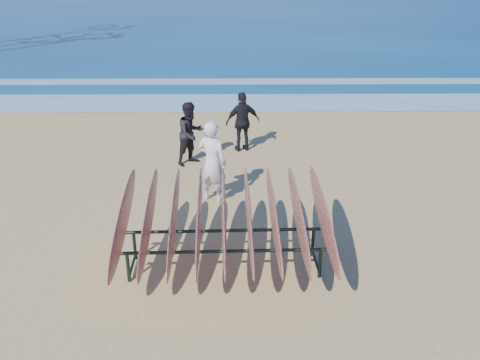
% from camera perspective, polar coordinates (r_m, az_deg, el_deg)
% --- Properties ---
extents(ground, '(120.00, 120.00, 0.00)m').
position_cam_1_polar(ground, '(8.84, 0.05, -7.72)').
color(ground, tan).
rests_on(ground, ground).
extents(ocean, '(160.00, 160.00, 0.00)m').
position_cam_1_polar(ocean, '(62.75, -0.50, 18.99)').
color(ocean, navy).
rests_on(ocean, ground).
extents(foam_near, '(160.00, 160.00, 0.00)m').
position_cam_1_polar(foam_near, '(18.16, -0.28, 8.70)').
color(foam_near, white).
rests_on(foam_near, ground).
extents(foam_far, '(160.00, 160.00, 0.00)m').
position_cam_1_polar(foam_far, '(21.57, -0.33, 11.02)').
color(foam_far, white).
rests_on(foam_far, ground).
extents(surfboard_rack, '(3.25, 2.89, 1.45)m').
position_cam_1_polar(surfboard_rack, '(7.89, -1.81, -4.33)').
color(surfboard_rack, black).
rests_on(surfboard_rack, ground).
extents(person_white, '(0.74, 0.64, 1.71)m').
position_cam_1_polar(person_white, '(10.25, -3.16, 2.06)').
color(person_white, silver).
rests_on(person_white, ground).
extents(person_dark_a, '(0.94, 0.93, 1.54)m').
position_cam_1_polar(person_dark_a, '(12.32, -5.54, 5.22)').
color(person_dark_a, black).
rests_on(person_dark_a, ground).
extents(person_dark_b, '(0.98, 0.62, 1.55)m').
position_cam_1_polar(person_dark_b, '(13.18, 0.31, 6.54)').
color(person_dark_b, black).
rests_on(person_dark_b, ground).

